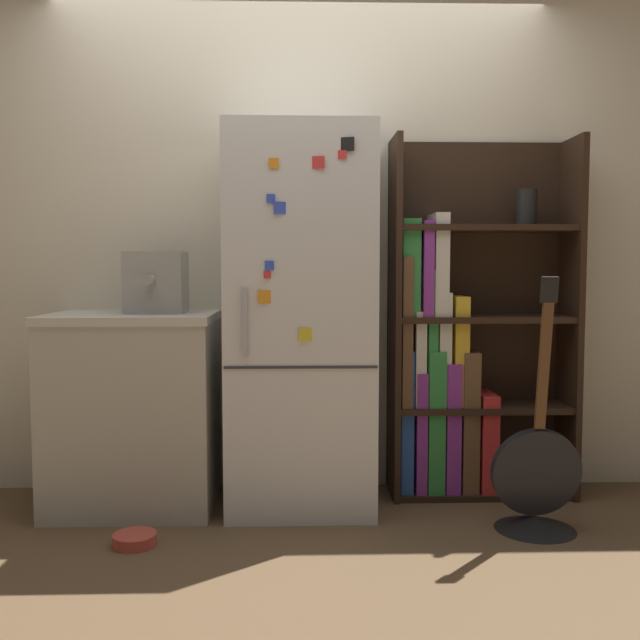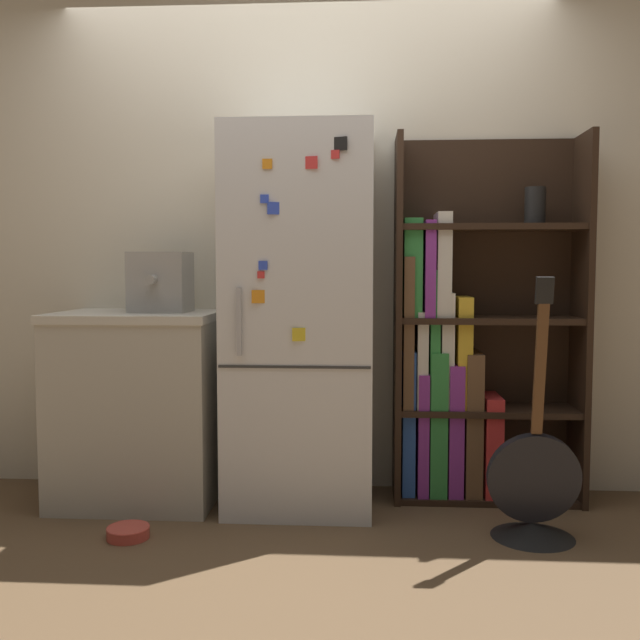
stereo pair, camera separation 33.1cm
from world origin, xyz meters
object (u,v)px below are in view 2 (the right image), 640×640
(guitar, at_px, (533,499))
(espresso_machine, at_px, (161,282))
(bookshelf, at_px, (462,353))
(pet_bowl, at_px, (128,532))
(refrigerator, at_px, (300,320))

(guitar, bearing_deg, espresso_machine, 166.85)
(bookshelf, distance_m, espresso_machine, 1.53)
(guitar, bearing_deg, pet_bowl, -175.90)
(refrigerator, relative_size, espresso_machine, 5.99)
(bookshelf, relative_size, pet_bowl, 9.79)
(bookshelf, distance_m, guitar, 0.81)
(bookshelf, relative_size, guitar, 1.61)
(bookshelf, xyz_separation_m, pet_bowl, (-1.49, -0.66, -0.70))
(refrigerator, xyz_separation_m, bookshelf, (0.80, 0.17, -0.18))
(bookshelf, height_order, espresso_machine, bookshelf)
(guitar, height_order, pet_bowl, guitar)
(espresso_machine, distance_m, pet_bowl, 1.18)
(espresso_machine, bearing_deg, bookshelf, 5.29)
(espresso_machine, height_order, guitar, espresso_machine)
(guitar, distance_m, pet_bowl, 1.74)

